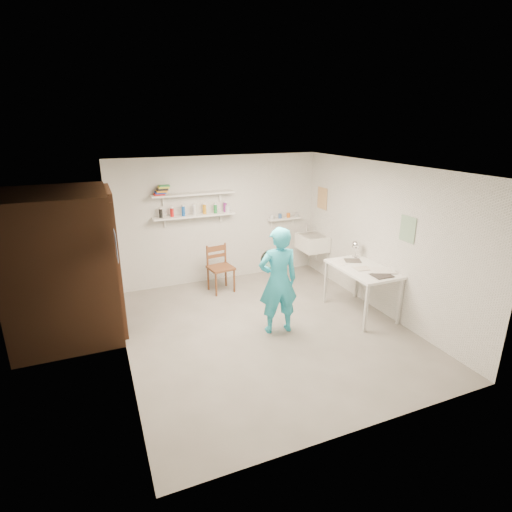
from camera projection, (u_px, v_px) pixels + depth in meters
name	position (u px, v px, depth m)	size (l,w,h in m)	color
floor	(266.00, 330.00, 6.02)	(4.00, 4.50, 0.02)	slate
ceiling	(268.00, 167.00, 5.25)	(4.00, 4.50, 0.02)	silver
wall_back	(219.00, 220.00, 7.61)	(4.00, 0.02, 2.40)	silver
wall_front	(367.00, 326.00, 3.66)	(4.00, 0.02, 2.40)	silver
wall_left	(118.00, 274.00, 4.91)	(0.02, 4.50, 2.40)	silver
wall_right	(382.00, 239.00, 6.36)	(0.02, 4.50, 2.40)	silver
doorway_recess	(115.00, 263.00, 5.90)	(0.02, 0.90, 2.00)	black
corridor_box	(62.00, 266.00, 5.62)	(1.40, 1.50, 2.10)	brown
door_lintel	(108.00, 192.00, 5.57)	(0.06, 1.05, 0.10)	brown
door_jamb_near	(119.00, 274.00, 5.47)	(0.06, 0.10, 2.00)	brown
door_jamb_far	(114.00, 253.00, 6.34)	(0.06, 0.10, 2.00)	brown
shelf_lower	(194.00, 216.00, 7.27)	(1.50, 0.22, 0.03)	white
shelf_upper	(193.00, 194.00, 7.14)	(1.50, 0.22, 0.03)	white
ledge_shelf	(284.00, 219.00, 8.05)	(0.70, 0.14, 0.03)	white
poster_left	(116.00, 246.00, 4.85)	(0.01, 0.28, 0.36)	#334C7F
poster_right_a	(322.00, 198.00, 7.82)	(0.01, 0.34, 0.42)	#995933
poster_right_b	(408.00, 229.00, 5.78)	(0.01, 0.30, 0.38)	#3F724C
belfast_sink	(312.00, 242.00, 7.92)	(0.48, 0.60, 0.30)	white
man	(278.00, 281.00, 5.74)	(0.59, 0.38, 1.61)	#28ADC8
wall_clock	(270.00, 259.00, 5.84)	(0.29, 0.29, 0.04)	beige
wooden_chair	(221.00, 268.00, 7.26)	(0.42, 0.40, 0.91)	brown
work_table	(361.00, 290.00, 6.43)	(0.71, 1.18, 0.79)	white
desk_lamp	(356.00, 245.00, 6.72)	(0.15, 0.15, 0.15)	white
spray_cans	(194.00, 210.00, 7.24)	(1.26, 0.06, 0.17)	black
book_stack	(162.00, 190.00, 6.91)	(0.28, 0.14, 0.17)	red
ledge_pots	(284.00, 216.00, 8.03)	(0.48, 0.07, 0.09)	silver
papers	(363.00, 267.00, 6.30)	(0.30, 0.22, 0.02)	silver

